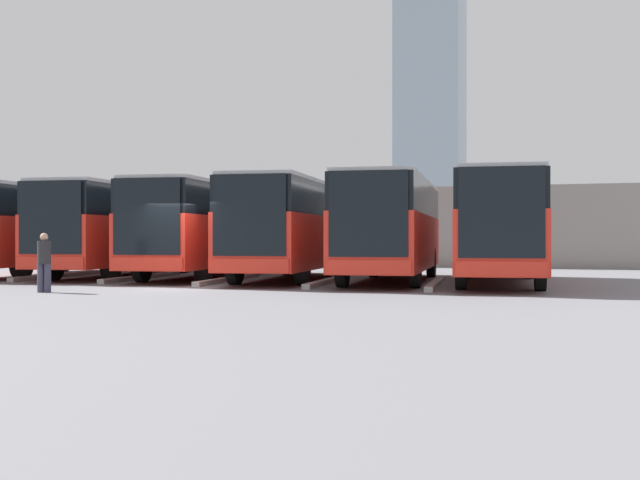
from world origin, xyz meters
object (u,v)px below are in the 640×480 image
object	(u,v)px
bus_4	(125,227)
bus_5	(45,227)
bus_0	(499,225)
bus_3	(207,226)
pedestrian	(44,261)
bus_1	(392,225)
bus_2	(294,226)

from	to	relation	value
bus_4	bus_5	xyz separation A→B (m)	(3.51, 0.10, 0.00)
bus_4	bus_5	world-z (taller)	same
bus_0	bus_3	size ratio (longest dim) A/B	1.00
bus_0	pedestrian	bearing A→B (deg)	29.11
bus_1	bus_3	xyz separation A→B (m)	(7.02, -0.58, 0.00)
bus_4	bus_5	size ratio (longest dim) A/B	1.00
bus_4	pedestrian	xyz separation A→B (m)	(-2.76, 8.63, -1.03)
pedestrian	bus_2	bearing A→B (deg)	49.88
bus_0	bus_5	xyz separation A→B (m)	(17.56, -0.76, 0.00)
bus_1	bus_4	size ratio (longest dim) A/B	1.00
bus_1	bus_2	world-z (taller)	same
bus_1	bus_5	size ratio (longest dim) A/B	1.00
bus_0	bus_4	size ratio (longest dim) A/B	1.00
bus_4	pedestrian	world-z (taller)	bus_4
bus_0	bus_5	bearing A→B (deg)	-7.90
bus_0	pedestrian	world-z (taller)	bus_0
bus_0	bus_5	world-z (taller)	same
bus_0	bus_4	world-z (taller)	same
bus_5	bus_0	bearing A→B (deg)	172.10
bus_4	bus_3	bearing A→B (deg)	172.38
bus_2	bus_4	xyz separation A→B (m)	(7.02, -0.55, 0.00)
bus_1	bus_4	world-z (taller)	same
bus_5	pedestrian	bearing A→B (deg)	120.88
bus_1	bus_3	world-z (taller)	same
bus_2	bus_5	world-z (taller)	same
bus_5	bus_1	bearing A→B (deg)	172.08
bus_0	bus_4	distance (m)	14.07
bus_2	bus_5	distance (m)	10.54
bus_5	pedestrian	size ratio (longest dim) A/B	6.82
bus_1	pedestrian	distance (m)	11.15
bus_4	pedestrian	bearing A→B (deg)	102.27
bus_1	bus_0	bearing A→B (deg)	172.21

